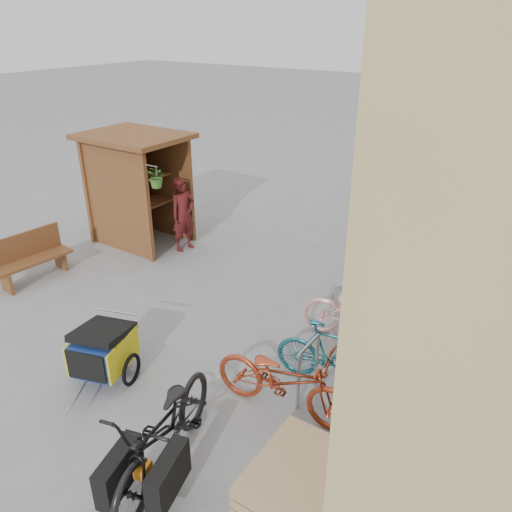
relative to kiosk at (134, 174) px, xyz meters
The scene contains 17 objects.
ground 4.39m from the kiosk, 37.02° to the right, with size 80.00×80.00×0.00m, color gray.
kiosk is the anchor object (origin of this frame).
bike_rack 5.67m from the kiosk, ahead, with size 0.05×5.35×0.86m.
pallet_stack 7.50m from the kiosk, 31.66° to the right, with size 1.00×1.20×0.40m.
bench 2.70m from the kiosk, 99.24° to the right, with size 0.59×1.50×0.92m.
shopping_carts 7.70m from the kiosk, 34.71° to the left, with size 0.55×1.84×0.98m.
child_trailer 4.89m from the kiosk, 50.23° to the right, with size 0.95×1.48×0.86m.
cargo_bike 6.61m from the kiosk, 41.98° to the right, with size 1.26×2.23×1.11m.
person_kiosk 1.39m from the kiosk, 10.87° to the left, with size 0.58×0.38×1.59m, color maroon.
bike_0 6.26m from the kiosk, 27.71° to the right, with size 0.67×1.91×1.00m, color #9E371C.
bike_1 6.17m from the kiosk, 19.66° to the right, with size 0.45×1.58×0.95m, color #1D6474.
bike_2 5.80m from the kiosk, ahead, with size 0.64×1.84×0.97m, color pink.
bike_3 5.72m from the kiosk, ahead, with size 0.43×1.52×0.91m, color #A5A6AA.
bike_4 5.80m from the kiosk, ahead, with size 0.59×1.69×0.89m, color silver.
bike_5 5.74m from the kiosk, ahead, with size 0.49×1.73×1.04m, color #9E371C.
bike_6 5.92m from the kiosk, 14.46° to the left, with size 0.59×1.68×0.88m, color black.
bike_7 6.10m from the kiosk, 18.24° to the left, with size 0.52×1.82×1.10m, color pink.
Camera 1 is at (4.60, -4.69, 4.58)m, focal length 35.00 mm.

